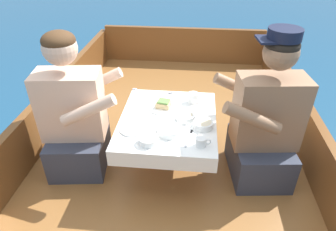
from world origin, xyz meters
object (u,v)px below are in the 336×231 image
person_port (75,118)px  coffee_cup_port (201,142)px  person_starboard (265,125)px  sandwich (164,104)px  coffee_cup_starboard (193,97)px

person_port → coffee_cup_port: (0.82, -0.22, 0.04)m
person_port → person_starboard: size_ratio=0.96×
person_port → coffee_cup_port: bearing=-22.2°
person_port → sandwich: (0.57, 0.17, 0.04)m
sandwich → person_port: bearing=-163.4°
person_starboard → coffee_cup_port: bearing=25.1°
coffee_cup_starboard → person_starboard: bearing=-28.4°
person_port → coffee_cup_port: size_ratio=10.56×
person_port → person_starboard: (1.22, 0.02, 0.01)m
coffee_cup_port → sandwich: bearing=123.3°
person_port → coffee_cup_port: 0.85m
person_starboard → person_port: bearing=-5.4°
person_starboard → sandwich: 0.67m
person_starboard → sandwich: size_ratio=9.55×
coffee_cup_port → coffee_cup_starboard: size_ratio=0.89×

